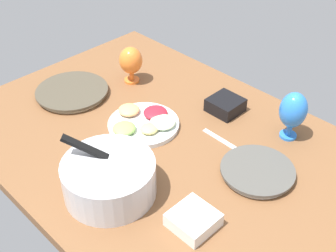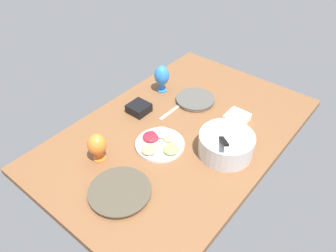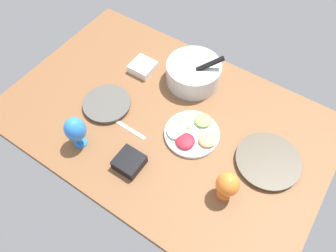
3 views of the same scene
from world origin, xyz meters
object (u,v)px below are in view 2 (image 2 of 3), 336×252
Objects in this scene: hurricane_glass_orange at (97,145)px; square_bowl_black at (139,108)px; dinner_plate_left at (195,100)px; dinner_plate_right at (120,192)px; mixing_bowl at (226,144)px; hurricane_glass_blue at (162,76)px; square_bowl_white at (237,118)px; fruit_platter at (160,143)px.

hurricane_glass_orange is 1.34× the size of square_bowl_black.
dinner_plate_right is (81.66, 15.50, -0.03)cm from dinner_plate_left.
mixing_bowl is 1.80× the size of hurricane_glass_orange.
square_bowl_white is at bearing 93.72° from hurricane_glass_blue.
mixing_bowl is 59.53cm from square_bowl_black.
mixing_bowl is at bearing 120.22° from fruit_platter.
hurricane_glass_blue reaches higher than dinner_plate_right.
hurricane_glass_orange is (72.45, -8.90, 8.40)cm from dinner_plate_left.
dinner_plate_right is 27.41cm from hurricane_glass_orange.
mixing_bowl reaches higher than square_bowl_white.
square_bowl_white is at bearing 151.43° from hurricane_glass_orange.
dinner_plate_left is at bearing -90.84° from square_bowl_white.
dinner_plate_left is at bearing -169.03° from fruit_platter.
hurricane_glass_orange is 1.29× the size of square_bowl_white.
mixing_bowl is at bearing 69.58° from hurricane_glass_blue.
square_bowl_black is at bearing -164.76° from hurricane_glass_orange.
square_bowl_black is 58.83cm from square_bowl_white.
hurricane_glass_orange is (27.34, -17.64, 7.90)cm from fruit_platter.
square_bowl_black is (-42.17, -11.49, -6.77)cm from hurricane_glass_orange.
square_bowl_white is at bearing 120.48° from square_bowl_black.
fruit_platter is at bearing 63.03° from square_bowl_black.
mixing_bowl is at bearing 92.69° from square_bowl_black.
mixing_bowl is 2.41× the size of square_bowl_black.
hurricane_glass_blue is (-41.12, -32.92, 9.48)cm from fruit_platter.
square_bowl_white is (-81.22, 14.81, 1.23)cm from dinner_plate_right.
mixing_bowl is 2.32× the size of square_bowl_white.
hurricane_glass_orange reaches higher than square_bowl_white.
fruit_platter is 2.15× the size of square_bowl_white.
dinner_plate_left is 0.85× the size of mixing_bowl.
dinner_plate_right is at bearing 69.32° from hurricane_glass_orange.
fruit_platter is at bearing 10.97° from dinner_plate_left.
mixing_bowl is at bearing 156.57° from dinner_plate_right.
dinner_plate_right is 37.18cm from fruit_platter.
hurricane_glass_blue is (-23.51, -63.15, 4.86)cm from mixing_bowl.
square_bowl_white is (-3.54, 54.49, -8.78)cm from hurricane_glass_blue.
hurricane_glass_blue is (-68.47, -15.27, 1.58)cm from hurricane_glass_orange.
fruit_platter is (45.11, 8.75, 0.50)cm from dinner_plate_left.
mixing_bowl is (-54.17, 23.48, 5.15)cm from dinner_plate_right.
hurricane_glass_blue reaches higher than fruit_platter.
dinner_plate_left is 47.98cm from mixing_bowl.
hurricane_glass_blue is at bearing -80.64° from dinner_plate_left.
fruit_platter is at bearing -169.52° from dinner_plate_right.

